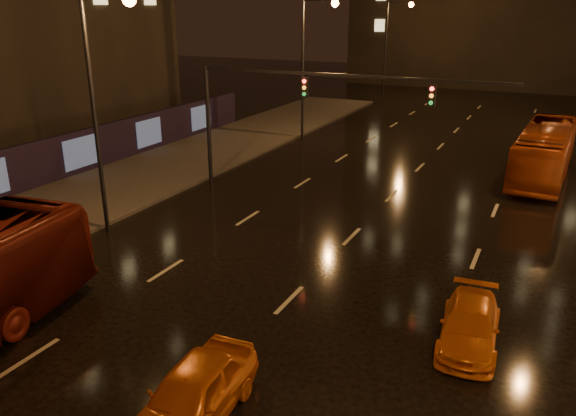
{
  "coord_description": "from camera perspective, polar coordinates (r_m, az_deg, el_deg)",
  "views": [
    {
      "loc": [
        7.08,
        -4.65,
        9.02
      ],
      "look_at": [
        -0.89,
        11.74,
        2.5
      ],
      "focal_mm": 35.0,
      "sensor_mm": 36.0,
      "label": 1
    }
  ],
  "objects": [
    {
      "name": "bus_curb",
      "position": [
        34.45,
        24.61,
        5.24
      ],
      "size": [
        3.03,
        10.7,
        2.95
      ],
      "primitive_type": "imported",
      "rotation": [
        0.0,
        0.0,
        -0.05
      ],
      "color": "#9D380F",
      "rests_on": "ground"
    },
    {
      "name": "ground",
      "position": [
        27.19,
        9.34,
        0.04
      ],
      "size": [
        140.0,
        140.0,
        0.0
      ],
      "primitive_type": "plane",
      "color": "black",
      "rests_on": "ground"
    },
    {
      "name": "sidewalk_left",
      "position": [
        29.83,
        -19.42,
        1.08
      ],
      "size": [
        7.0,
        70.0,
        0.15
      ],
      "primitive_type": "cube",
      "color": "#38332D",
      "rests_on": "ground"
    },
    {
      "name": "taxi_far",
      "position": [
        16.98,
        17.97,
        -11.28
      ],
      "size": [
        1.87,
        3.98,
        1.12
      ],
      "primitive_type": "imported",
      "rotation": [
        0.0,
        0.0,
        0.08
      ],
      "color": "orange",
      "rests_on": "ground"
    },
    {
      "name": "taxi_near",
      "position": [
        13.62,
        -9.69,
        -18.25
      ],
      "size": [
        1.93,
        4.26,
        1.42
      ],
      "primitive_type": "imported",
      "rotation": [
        0.0,
        0.0,
        0.06
      ],
      "color": "#D35F13",
      "rests_on": "ground"
    },
    {
      "name": "traffic_signal",
      "position": [
        27.81,
        -0.29,
        10.82
      ],
      "size": [
        15.31,
        0.32,
        6.2
      ],
      "color": "black",
      "rests_on": "ground"
    }
  ]
}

